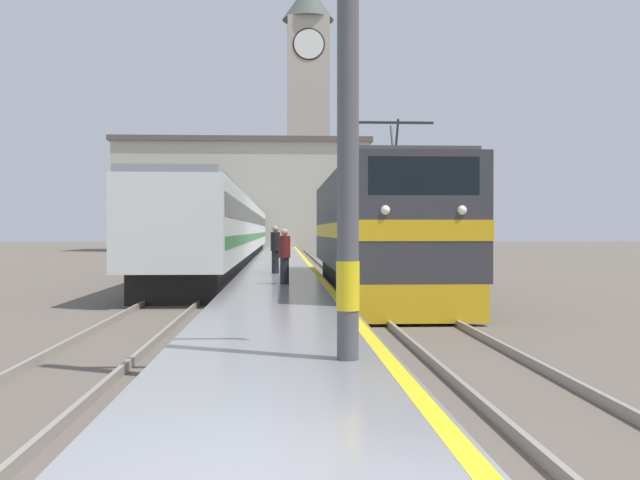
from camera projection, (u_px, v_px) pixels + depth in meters
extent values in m
plane|color=#60564C|center=(280.00, 274.00, 34.62)|extent=(200.00, 200.00, 0.00)
cube|color=gray|center=(280.00, 276.00, 29.62)|extent=(3.01, 140.00, 0.44)
cube|color=yellow|center=(314.00, 270.00, 29.69)|extent=(0.20, 140.00, 0.00)
cube|color=#60564C|center=(355.00, 281.00, 29.78)|extent=(2.83, 140.00, 0.02)
cube|color=gray|center=(337.00, 279.00, 29.74)|extent=(0.07, 140.00, 0.14)
cube|color=gray|center=(373.00, 279.00, 29.82)|extent=(0.07, 140.00, 0.14)
cube|color=#60564C|center=(207.00, 281.00, 29.48)|extent=(2.83, 140.00, 0.02)
cube|color=gray|center=(189.00, 279.00, 29.44)|extent=(0.07, 140.00, 0.14)
cube|color=gray|center=(226.00, 279.00, 29.51)|extent=(0.07, 140.00, 0.14)
cube|color=black|center=(375.00, 280.00, 23.45)|extent=(2.46, 14.84, 0.90)
cube|color=#333338|center=(375.00, 222.00, 23.42)|extent=(2.90, 16.13, 2.79)
cube|color=gold|center=(375.00, 230.00, 23.43)|extent=(2.92, 16.15, 0.44)
cube|color=gold|center=(422.00, 303.00, 15.54)|extent=(2.76, 0.30, 0.81)
cube|color=black|center=(423.00, 176.00, 15.42)|extent=(2.32, 0.12, 0.80)
sphere|color=white|center=(385.00, 210.00, 15.35)|extent=(0.20, 0.20, 0.20)
sphere|color=white|center=(462.00, 210.00, 15.43)|extent=(0.20, 0.20, 0.20)
cube|color=#4C4C51|center=(375.00, 175.00, 23.40)|extent=(2.61, 15.32, 0.12)
cylinder|color=#333333|center=(396.00, 140.00, 19.02)|extent=(0.06, 0.63, 1.03)
cylinder|color=#333333|center=(392.00, 144.00, 19.72)|extent=(0.06, 0.63, 1.03)
cube|color=#262626|center=(394.00, 123.00, 19.36)|extent=(2.03, 0.08, 0.06)
cube|color=black|center=(232.00, 257.00, 43.94)|extent=(2.46, 48.42, 0.90)
cube|color=silver|center=(232.00, 227.00, 43.92)|extent=(2.90, 50.44, 2.59)
cube|color=black|center=(232.00, 219.00, 43.91)|extent=(2.92, 49.43, 0.64)
cube|color=#338442|center=(232.00, 236.00, 43.93)|extent=(2.92, 49.43, 0.36)
cube|color=gray|center=(232.00, 204.00, 43.90)|extent=(2.67, 50.44, 0.20)
cylinder|color=#4C4C51|center=(348.00, 13.00, 9.05)|extent=(0.27, 0.27, 8.40)
cylinder|color=yellow|center=(348.00, 286.00, 9.09)|extent=(0.29, 0.29, 0.60)
cylinder|color=#23232D|center=(275.00, 262.00, 27.35)|extent=(0.26, 0.26, 0.83)
cylinder|color=black|center=(275.00, 241.00, 27.34)|extent=(0.34, 0.34, 0.69)
sphere|color=tan|center=(275.00, 229.00, 27.33)|extent=(0.22, 0.22, 0.22)
cylinder|color=#23232D|center=(285.00, 271.00, 21.92)|extent=(0.26, 0.26, 0.77)
cylinder|color=maroon|center=(285.00, 247.00, 21.92)|extent=(0.34, 0.34, 0.64)
sphere|color=tan|center=(285.00, 232.00, 21.91)|extent=(0.21, 0.21, 0.21)
cube|color=#ADA393|center=(308.00, 135.00, 82.88)|extent=(4.54, 4.54, 25.28)
cylinder|color=black|center=(309.00, 44.00, 80.47)|extent=(3.48, 0.06, 3.48)
cylinder|color=white|center=(309.00, 44.00, 80.44)|extent=(3.18, 0.10, 3.18)
cone|color=#47514C|center=(308.00, 2.00, 82.69)|extent=(5.67, 5.67, 4.08)
cube|color=#B7B2A3|center=(244.00, 199.00, 75.34)|extent=(24.45, 9.37, 10.48)
cube|color=#564C47|center=(244.00, 144.00, 75.27)|extent=(25.05, 9.97, 0.50)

